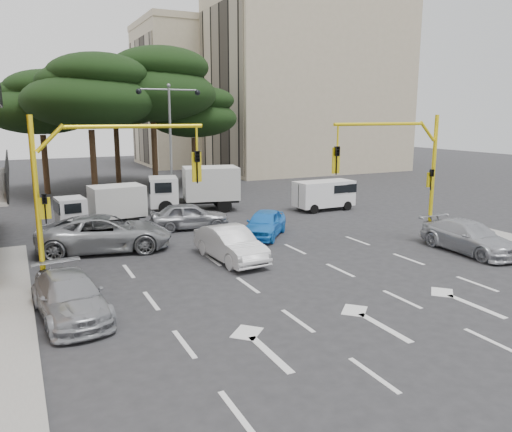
{
  "coord_description": "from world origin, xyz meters",
  "views": [
    {
      "loc": [
        -9.16,
        -15.43,
        5.99
      ],
      "look_at": [
        0.27,
        4.0,
        1.6
      ],
      "focal_mm": 35.0,
      "sensor_mm": 36.0,
      "label": 1
    }
  ],
  "objects_px": {
    "signal_mast_left": "(93,179)",
    "car_blue_compact": "(265,224)",
    "street_lamp_center": "(170,124)",
    "car_silver_cross_b": "(189,216)",
    "box_truck_a": "(102,208)",
    "car_silver_wagon": "(70,296)",
    "car_silver_cross_a": "(105,233)",
    "car_white_hatch": "(230,244)",
    "car_silver_parked": "(469,237)",
    "box_truck_b": "(195,189)",
    "van_white": "(324,195)",
    "signal_mast_right": "(405,162)"
  },
  "relations": [
    {
      "from": "signal_mast_left",
      "to": "car_blue_compact",
      "type": "height_order",
      "value": "signal_mast_left"
    },
    {
      "from": "street_lamp_center",
      "to": "car_silver_cross_b",
      "type": "distance_m",
      "value": 8.05
    },
    {
      "from": "car_silver_cross_b",
      "to": "box_truck_a",
      "type": "height_order",
      "value": "box_truck_a"
    },
    {
      "from": "car_silver_wagon",
      "to": "car_silver_cross_a",
      "type": "bearing_deg",
      "value": 67.44
    },
    {
      "from": "car_silver_wagon",
      "to": "box_truck_a",
      "type": "height_order",
      "value": "box_truck_a"
    },
    {
      "from": "car_white_hatch",
      "to": "car_silver_cross_b",
      "type": "distance_m",
      "value": 6.4
    },
    {
      "from": "car_white_hatch",
      "to": "car_silver_parked",
      "type": "distance_m",
      "value": 10.59
    },
    {
      "from": "car_silver_wagon",
      "to": "box_truck_b",
      "type": "bearing_deg",
      "value": 52.97
    },
    {
      "from": "street_lamp_center",
      "to": "box_truck_b",
      "type": "xyz_separation_m",
      "value": [
        1.0,
        -1.67,
        -4.04
      ]
    },
    {
      "from": "street_lamp_center",
      "to": "car_silver_cross_a",
      "type": "height_order",
      "value": "street_lamp_center"
    },
    {
      "from": "signal_mast_left",
      "to": "street_lamp_center",
      "type": "distance_m",
      "value": 15.65
    },
    {
      "from": "signal_mast_left",
      "to": "car_blue_compact",
      "type": "relative_size",
      "value": 1.53
    },
    {
      "from": "van_white",
      "to": "car_silver_parked",
      "type": "bearing_deg",
      "value": 0.06
    },
    {
      "from": "car_silver_cross_a",
      "to": "car_silver_parked",
      "type": "height_order",
      "value": "car_silver_cross_a"
    },
    {
      "from": "signal_mast_right",
      "to": "car_blue_compact",
      "type": "xyz_separation_m",
      "value": [
        -4.97,
        4.25,
        -3.22
      ]
    },
    {
      "from": "car_blue_compact",
      "to": "box_truck_a",
      "type": "distance_m",
      "value": 8.89
    },
    {
      "from": "car_silver_cross_a",
      "to": "van_white",
      "type": "bearing_deg",
      "value": -63.15
    },
    {
      "from": "signal_mast_left",
      "to": "car_silver_wagon",
      "type": "height_order",
      "value": "signal_mast_left"
    },
    {
      "from": "street_lamp_center",
      "to": "car_white_hatch",
      "type": "bearing_deg",
      "value": -95.88
    },
    {
      "from": "car_silver_parked",
      "to": "box_truck_b",
      "type": "height_order",
      "value": "box_truck_b"
    },
    {
      "from": "street_lamp_center",
      "to": "car_silver_cross_a",
      "type": "bearing_deg",
      "value": -122.6
    },
    {
      "from": "signal_mast_right",
      "to": "box_truck_b",
      "type": "distance_m",
      "value": 13.86
    },
    {
      "from": "signal_mast_left",
      "to": "car_silver_parked",
      "type": "xyz_separation_m",
      "value": [
        15.5,
        -2.26,
        -3.2
      ]
    },
    {
      "from": "street_lamp_center",
      "to": "car_white_hatch",
      "type": "height_order",
      "value": "street_lamp_center"
    },
    {
      "from": "signal_mast_right",
      "to": "box_truck_a",
      "type": "distance_m",
      "value": 15.66
    },
    {
      "from": "car_silver_cross_b",
      "to": "car_silver_parked",
      "type": "bearing_deg",
      "value": -125.2
    },
    {
      "from": "car_silver_wagon",
      "to": "car_silver_parked",
      "type": "xyz_separation_m",
      "value": [
        16.7,
        -0.04,
        0.03
      ]
    },
    {
      "from": "van_white",
      "to": "box_truck_b",
      "type": "relative_size",
      "value": 0.68
    },
    {
      "from": "car_white_hatch",
      "to": "car_silver_cross_a",
      "type": "height_order",
      "value": "car_silver_cross_a"
    },
    {
      "from": "car_silver_cross_a",
      "to": "car_silver_parked",
      "type": "distance_m",
      "value": 16.18
    },
    {
      "from": "signal_mast_left",
      "to": "street_lamp_center",
      "type": "relative_size",
      "value": 0.77
    },
    {
      "from": "signal_mast_left",
      "to": "box_truck_a",
      "type": "xyz_separation_m",
      "value": [
        1.68,
        9.76,
        -2.76
      ]
    },
    {
      "from": "car_silver_wagon",
      "to": "signal_mast_right",
      "type": "bearing_deg",
      "value": 3.22
    },
    {
      "from": "signal_mast_left",
      "to": "box_truck_a",
      "type": "relative_size",
      "value": 1.31
    },
    {
      "from": "street_lamp_center",
      "to": "signal_mast_right",
      "type": "bearing_deg",
      "value": -64.09
    },
    {
      "from": "van_white",
      "to": "box_truck_a",
      "type": "height_order",
      "value": "box_truck_a"
    },
    {
      "from": "car_blue_compact",
      "to": "car_silver_cross_b",
      "type": "bearing_deg",
      "value": 171.59
    },
    {
      "from": "car_white_hatch",
      "to": "van_white",
      "type": "distance_m",
      "value": 12.57
    },
    {
      "from": "street_lamp_center",
      "to": "car_silver_cross_b",
      "type": "bearing_deg",
      "value": -98.69
    },
    {
      "from": "street_lamp_center",
      "to": "car_white_hatch",
      "type": "xyz_separation_m",
      "value": [
        -1.32,
        -12.85,
        -4.72
      ]
    },
    {
      "from": "signal_mast_right",
      "to": "box_truck_b",
      "type": "relative_size",
      "value": 1.07
    },
    {
      "from": "signal_mast_right",
      "to": "box_truck_a",
      "type": "xyz_separation_m",
      "value": [
        -11.93,
        9.76,
        -2.76
      ]
    },
    {
      "from": "car_silver_parked",
      "to": "car_silver_wagon",
      "type": "bearing_deg",
      "value": -179.18
    },
    {
      "from": "signal_mast_right",
      "to": "street_lamp_center",
      "type": "bearing_deg",
      "value": 115.91
    },
    {
      "from": "car_silver_parked",
      "to": "box_truck_a",
      "type": "distance_m",
      "value": 18.33
    },
    {
      "from": "car_silver_cross_b",
      "to": "van_white",
      "type": "bearing_deg",
      "value": -71.12
    },
    {
      "from": "signal_mast_left",
      "to": "car_white_hatch",
      "type": "xyz_separation_m",
      "value": [
        5.48,
        1.16,
        -3.18
      ]
    },
    {
      "from": "car_white_hatch",
      "to": "van_white",
      "type": "xyz_separation_m",
      "value": [
        9.82,
        7.85,
        0.25
      ]
    },
    {
      "from": "street_lamp_center",
      "to": "car_silver_wagon",
      "type": "relative_size",
      "value": 1.74
    },
    {
      "from": "van_white",
      "to": "street_lamp_center",
      "type": "bearing_deg",
      "value": -121.42
    }
  ]
}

